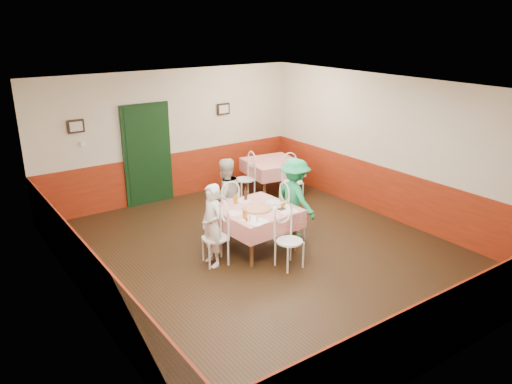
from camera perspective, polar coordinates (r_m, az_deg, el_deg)
floor at (r=8.61m, az=1.18°, el=-6.98°), size 7.00×7.00×0.00m
ceiling at (r=7.78m, az=1.32°, el=11.83°), size 7.00×7.00×0.00m
back_wall at (r=11.00m, az=-9.65°, el=6.39°), size 6.00×0.10×2.80m
front_wall at (r=5.84m, az=22.12°, el=-6.66°), size 6.00×0.10×2.80m
left_wall at (r=6.85m, az=-19.47°, el=-2.49°), size 0.10×7.00×2.80m
right_wall at (r=10.09m, az=15.18°, el=4.81°), size 0.10×7.00×2.80m
wainscot_back at (r=11.22m, az=-9.36°, el=1.90°), size 6.00×0.03×1.00m
wainscot_front at (r=6.27m, az=20.95°, el=-14.04°), size 6.00×0.03×1.00m
wainscot_left at (r=7.22m, az=-18.55°, el=-9.11°), size 0.03×7.00×1.00m
wainscot_right at (r=10.33m, az=14.70°, el=-0.04°), size 0.03×7.00×1.00m
door at (r=10.81m, az=-12.29°, el=4.07°), size 0.96×0.06×2.10m
picture_left at (r=10.19m, az=-19.89°, el=7.07°), size 0.32×0.03×0.26m
picture_right at (r=11.48m, az=-3.74°, el=9.45°), size 0.32×0.03×0.26m
thermostat at (r=10.29m, az=-19.14°, el=5.26°), size 0.10×0.03×0.10m
main_table at (r=8.60m, az=0.00°, el=-4.25°), size 1.30×1.30×0.77m
second_table at (r=11.39m, az=1.85°, el=1.75°), size 1.26×1.26×0.77m
chair_left at (r=8.11m, az=-4.70°, el=-5.25°), size 0.49×0.49×0.90m
chair_right at (r=9.09m, az=4.18°, el=-2.45°), size 0.49×0.49×0.90m
chair_far at (r=9.20m, az=-3.32°, el=-2.16°), size 0.48×0.48×0.90m
chair_near at (r=7.98m, az=3.85°, el=-5.65°), size 0.43×0.43×0.90m
chair_second_a at (r=10.95m, az=-1.29°, el=1.44°), size 0.47×0.47×0.90m
chair_second_b at (r=10.80m, az=4.24°, el=1.14°), size 0.47×0.47×0.90m
pizza at (r=8.39m, az=0.12°, el=-1.91°), size 0.50×0.50×0.03m
plate_left at (r=8.22m, az=-2.51°, el=-2.45°), size 0.27×0.27×0.01m
plate_right at (r=8.71m, az=1.97°, el=-1.16°), size 0.27×0.27×0.01m
plate_far at (r=8.75m, az=-1.48°, el=-1.05°), size 0.27×0.27×0.01m
glass_a at (r=8.00m, az=-1.27°, el=-2.58°), size 0.08×0.08×0.14m
glass_b at (r=8.49m, az=3.08°, el=-1.32°), size 0.08×0.08×0.13m
glass_c at (r=8.66m, az=-2.34°, el=-0.86°), size 0.08×0.08×0.13m
beer_bottle at (r=8.78m, az=-1.19°, el=-0.30°), size 0.06×0.06×0.21m
shaker_a at (r=7.90m, az=-0.72°, el=-3.07°), size 0.04×0.04×0.09m
shaker_b at (r=7.88m, az=0.14°, el=-3.14°), size 0.04×0.04×0.09m
shaker_c at (r=7.90m, az=-1.09°, el=-3.08°), size 0.04×0.04×0.09m
menu_left at (r=7.94m, az=-0.16°, el=-3.29°), size 0.38×0.45×0.00m
menu_right at (r=8.41m, az=3.42°, el=-1.99°), size 0.35×0.44×0.00m
wallet at (r=8.40m, az=2.94°, el=-1.95°), size 0.12×0.10×0.02m
diner_left at (r=7.99m, az=-5.05°, el=-3.82°), size 0.35×0.52×1.37m
diner_far at (r=9.14m, az=-3.54°, el=-0.51°), size 0.70×0.54×1.43m
diner_right at (r=9.02m, az=4.46°, el=-0.70°), size 0.57×0.96×1.47m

